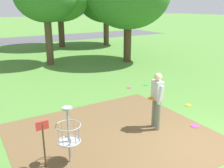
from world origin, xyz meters
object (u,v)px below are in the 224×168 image
Objects in this scene: frisbee_scattered_a at (129,88)px; player_foreground_watching at (157,98)px; frisbee_far_left at (146,85)px; frisbee_far_right at (188,105)px; disc_golf_basket at (66,134)px; frisbee_near_basket at (195,126)px.

player_foreground_watching is at bearing -113.34° from frisbee_scattered_a.
frisbee_far_left is 1.14× the size of frisbee_far_right.
frisbee_far_left is at bearing 55.30° from player_foreground_watching.
frisbee_scattered_a is at bearing 40.65° from disc_golf_basket.
frisbee_near_basket is at bearing -95.99° from frisbee_scattered_a.
player_foreground_watching reaches higher than frisbee_far_left.
disc_golf_basket is 6.64× the size of frisbee_far_right.
frisbee_far_right is at bearing 18.25° from player_foreground_watching.
frisbee_near_basket is 1.20× the size of frisbee_far_right.
frisbee_scattered_a is (-0.68, 2.82, 0.00)m from frisbee_far_right.
frisbee_far_right and frisbee_scattered_a have the same top height.
disc_golf_basket is 5.90m from frisbee_scattered_a.
frisbee_near_basket is at bearing -4.29° from disc_golf_basket.
frisbee_far_right is (-0.21, -2.77, 0.00)m from frisbee_far_left.
frisbee_far_left is (2.43, 3.50, -0.96)m from player_foreground_watching.
player_foreground_watching reaches higher than frisbee_scattered_a.
frisbee_scattered_a is at bearing 103.62° from frisbee_far_right.
disc_golf_basket is at bearing -169.08° from frisbee_far_right.
frisbee_near_basket is 1.70m from frisbee_far_right.
frisbee_far_left is at bearing 85.71° from frisbee_far_right.
frisbee_scattered_a is at bearing 84.01° from frisbee_near_basket.
frisbee_far_right is at bearing 49.12° from frisbee_near_basket.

